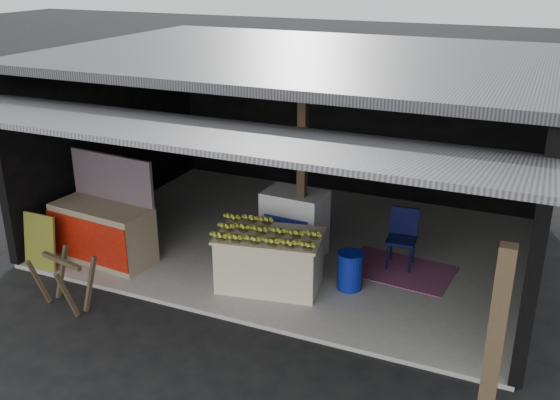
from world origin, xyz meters
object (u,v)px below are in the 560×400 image
at_px(banana_table, 270,260).
at_px(sawhorse, 64,277).
at_px(neighbor_stall, 104,230).
at_px(plastic_chair, 403,233).
at_px(white_crate, 295,223).
at_px(water_barrel, 350,272).

height_order(banana_table, sawhorse, banana_table).
distance_m(neighbor_stall, plastic_chair, 4.40).
distance_m(banana_table, white_crate, 1.08).
bearing_deg(banana_table, sawhorse, -156.08).
distance_m(sawhorse, plastic_chair, 4.71).
xyz_separation_m(neighbor_stall, sawhorse, (0.37, -1.27, -0.08)).
xyz_separation_m(white_crate, plastic_chair, (1.57, 0.31, 0.01)).
relative_size(white_crate, neighbor_stall, 0.64).
xyz_separation_m(white_crate, water_barrel, (1.10, -0.69, -0.25)).
bearing_deg(plastic_chair, sawhorse, -146.00).
bearing_deg(sawhorse, banana_table, 46.01).
height_order(sawhorse, water_barrel, sawhorse).
bearing_deg(neighbor_stall, sawhorse, -68.43).
xyz_separation_m(white_crate, sawhorse, (-2.15, -2.58, -0.11)).
distance_m(white_crate, sawhorse, 3.36).
distance_m(banana_table, water_barrel, 1.10).
relative_size(banana_table, water_barrel, 3.06).
xyz_separation_m(banana_table, white_crate, (-0.08, 1.07, 0.11)).
distance_m(sawhorse, water_barrel, 3.76).
distance_m(banana_table, plastic_chair, 2.03).
relative_size(water_barrel, plastic_chair, 0.58).
relative_size(banana_table, sawhorse, 2.06).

